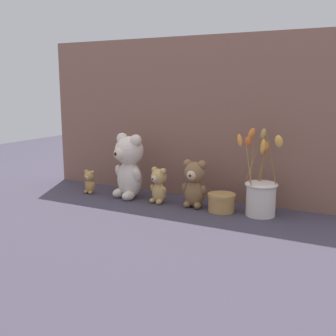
{
  "coord_description": "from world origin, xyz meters",
  "views": [
    {
      "loc": [
        0.76,
        -1.42,
        0.46
      ],
      "look_at": [
        0.0,
        0.02,
        0.14
      ],
      "focal_mm": 45.0,
      "sensor_mm": 36.0,
      "label": 1
    }
  ],
  "objects": [
    {
      "name": "flower_vase",
      "position": [
        0.37,
        0.03,
        0.09
      ],
      "size": [
        0.17,
        0.16,
        0.31
      ],
      "color": "silver",
      "rests_on": "ground"
    },
    {
      "name": "decorative_tin_tall",
      "position": [
        0.23,
        0.01,
        0.03
      ],
      "size": [
        0.1,
        0.1,
        0.07
      ],
      "color": "tan",
      "rests_on": "ground"
    },
    {
      "name": "teddy_bear_medium",
      "position": [
        0.12,
        0.02,
        0.1
      ],
      "size": [
        0.1,
        0.09,
        0.19
      ],
      "color": "olive",
      "rests_on": "ground"
    },
    {
      "name": "teddy_bear_tiny",
      "position": [
        -0.38,
        0.0,
        0.05
      ],
      "size": [
        0.06,
        0.05,
        0.1
      ],
      "color": "tan",
      "rests_on": "ground"
    },
    {
      "name": "teddy_bear_small",
      "position": [
        -0.03,
        0.01,
        0.08
      ],
      "size": [
        0.08,
        0.07,
        0.14
      ],
      "color": "tan",
      "rests_on": "ground"
    },
    {
      "name": "teddy_bear_large",
      "position": [
        -0.18,
        0.02,
        0.14
      ],
      "size": [
        0.15,
        0.14,
        0.27
      ],
      "color": "beige",
      "rests_on": "ground"
    },
    {
      "name": "ground_plane",
      "position": [
        0.0,
        0.0,
        0.0
      ],
      "size": [
        4.0,
        4.0,
        0.0
      ],
      "primitive_type": "plane",
      "color": "#3D3847"
    },
    {
      "name": "backdrop_wall",
      "position": [
        0.0,
        0.17,
        0.33
      ],
      "size": [
        1.33,
        0.02,
        0.66
      ],
      "color": "#845B4C",
      "rests_on": "ground"
    }
  ]
}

